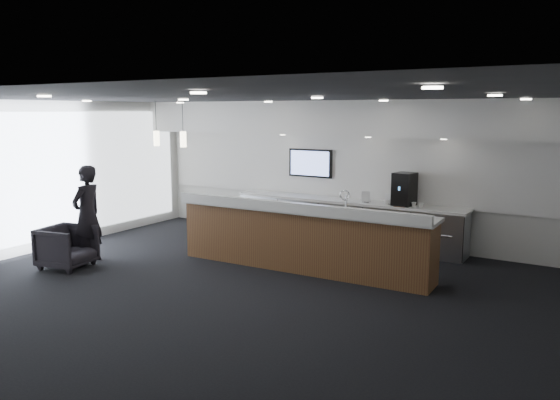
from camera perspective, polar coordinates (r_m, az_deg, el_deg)
The scene contains 24 objects.
ground at distance 8.67m, azimuth -3.46°, elevation -9.52°, with size 10.00×10.00×0.00m, color black.
ceiling at distance 8.21m, azimuth -3.67°, elevation 10.72°, with size 10.00×8.00×0.02m, color black.
back_wall at distance 11.78m, azimuth 7.69°, elevation 2.91°, with size 10.00×0.02×3.00m, color silver.
left_wall at distance 11.89m, azimuth -23.73°, elevation 2.26°, with size 0.02×8.00×3.00m, color silver.
soffit_bulkhead at distance 11.30m, azimuth 6.88°, elevation 8.51°, with size 10.00×0.90×0.70m, color silver.
alcove_panel at distance 11.74m, azimuth 7.64°, elevation 3.38°, with size 9.80×0.06×1.40m, color silver.
window_blinds_wall at distance 11.85m, azimuth -23.62°, elevation 2.25°, with size 0.04×7.36×2.55m, color silver.
back_credenza at distance 11.61m, azimuth 6.86°, elevation -2.27°, with size 5.06×0.66×0.95m.
wall_tv at distance 12.12m, azimuth 3.19°, elevation 3.87°, with size 1.05×0.08×0.62m.
pendant_left at distance 10.37m, azimuth -12.00°, elevation 6.09°, with size 0.12×0.12×0.30m, color #FFF2C6.
pendant_right at distance 10.86m, azimuth -14.70°, elevation 6.13°, with size 0.12×0.12×0.30m, color #FFF2C6.
ceiling_can_lights at distance 8.21m, azimuth -3.67°, elevation 10.51°, with size 7.00×5.00×0.02m, color white, non-canonical shape.
service_counter at distance 9.68m, azimuth 2.29°, elevation -3.95°, with size 4.78×0.93×1.49m.
coffee_machine at distance 11.00m, azimuth 12.87°, elevation 1.11°, with size 0.43×0.52×0.65m.
info_sign_left at distance 11.24m, azimuth 8.94°, elevation 0.34°, with size 0.17×0.02×0.23m, color white.
info_sign_right at distance 11.09m, azimuth 11.31°, elevation 0.13°, with size 0.17×0.02×0.22m, color white.
armchair at distance 10.55m, azimuth -21.36°, elevation -4.59°, with size 0.81×0.84×0.76m, color black.
lounge_guest at distance 10.69m, azimuth -19.50°, elevation -1.40°, with size 0.66×0.44×1.81m, color black.
cup_0 at distance 10.88m, azimuth 14.51°, elevation -0.51°, with size 0.10×0.10×0.09m, color white.
cup_1 at distance 10.92m, azimuth 13.81°, elevation -0.45°, with size 0.10×0.10×0.09m, color white.
cup_2 at distance 10.96m, azimuth 13.12°, elevation -0.39°, with size 0.10×0.10×0.09m, color white.
cup_3 at distance 11.01m, azimuth 12.43°, elevation -0.32°, with size 0.10×0.10×0.09m, color white.
cup_4 at distance 11.05m, azimuth 11.74°, elevation -0.26°, with size 0.10×0.10×0.09m, color white.
cup_5 at distance 11.10m, azimuth 11.06°, elevation -0.20°, with size 0.10×0.10×0.09m, color white.
Camera 1 is at (4.72, -6.71, 2.80)m, focal length 35.00 mm.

